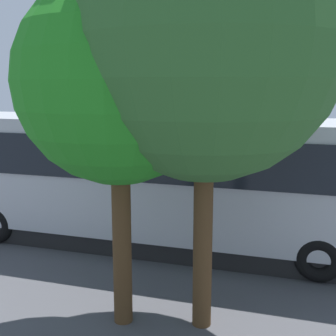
{
  "coord_description": "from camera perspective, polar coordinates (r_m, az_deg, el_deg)",
  "views": [
    {
      "loc": [
        -3.96,
        14.88,
        4.05
      ],
      "look_at": [
        0.15,
        -0.18,
        1.1
      ],
      "focal_mm": 46.92,
      "sensor_mm": 36.0,
      "label": 1
    }
  ],
  "objects": [
    {
      "name": "ground_plane",
      "position": [
        15.92,
        0.36,
        -4.03
      ],
      "size": [
        80.0,
        80.0,
        0.0
      ],
      "primitive_type": "plane",
      "color": "#4C4C51"
    },
    {
      "name": "tour_bus",
      "position": [
        11.11,
        -1.76,
        -1.79
      ],
      "size": [
        11.42,
        2.89,
        3.25
      ],
      "color": "#B7BABF",
      "rests_on": "ground_plane"
    },
    {
      "name": "spectator_far_left",
      "position": [
        13.81,
        6.91,
        -1.88
      ],
      "size": [
        0.58,
        0.35,
        1.78
      ],
      "color": "black",
      "rests_on": "ground_plane"
    },
    {
      "name": "spectator_left",
      "position": [
        13.68,
        2.45,
        -2.01
      ],
      "size": [
        0.57,
        0.39,
        1.75
      ],
      "color": "#473823",
      "rests_on": "ground_plane"
    },
    {
      "name": "spectator_centre",
      "position": [
        13.9,
        -1.67,
        -1.88
      ],
      "size": [
        0.58,
        0.35,
        1.72
      ],
      "color": "black",
      "rests_on": "ground_plane"
    },
    {
      "name": "spectator_right",
      "position": [
        14.61,
        -5.39,
        -1.03
      ],
      "size": [
        0.57,
        0.38,
        1.82
      ],
      "color": "black",
      "rests_on": "ground_plane"
    },
    {
      "name": "parked_motorcycle_silver",
      "position": [
        14.35,
        -7.67,
        -3.79
      ],
      "size": [
        2.05,
        0.58,
        0.99
      ],
      "color": "black",
      "rests_on": "ground_plane"
    },
    {
      "name": "stunt_motorcycle",
      "position": [
        18.79,
        -4.08,
        1.27
      ],
      "size": [
        2.06,
        0.58,
        1.61
      ],
      "color": "black",
      "rests_on": "ground_plane"
    },
    {
      "name": "tree_left",
      "position": [
        7.09,
        -6.47,
        13.12
      ],
      "size": [
        3.3,
        3.3,
        6.27
      ],
      "color": "#51381E",
      "rests_on": "ground_plane"
    },
    {
      "name": "tree_centre",
      "position": [
        7.03,
        4.98,
        18.55
      ],
      "size": [
        4.29,
        4.29,
        7.48
      ],
      "color": "#51381E",
      "rests_on": "ground_plane"
    },
    {
      "name": "bay_line_a",
      "position": [
        15.99,
        18.24,
        -4.51
      ],
      "size": [
        0.23,
        4.27,
        0.01
      ],
      "color": "white",
      "rests_on": "ground_plane"
    },
    {
      "name": "bay_line_b",
      "position": [
        16.04,
        9.33,
        -4.06
      ],
      "size": [
        0.22,
        3.76,
        0.01
      ],
      "color": "white",
      "rests_on": "ground_plane"
    },
    {
      "name": "bay_line_c",
      "position": [
        16.46,
        0.69,
        -3.53
      ],
      "size": [
        0.21,
        3.61,
        0.01
      ],
      "color": "white",
      "rests_on": "ground_plane"
    },
    {
      "name": "bay_line_d",
      "position": [
        17.23,
        -7.34,
        -2.97
      ],
      "size": [
        0.22,
        3.85,
        0.01
      ],
      "color": "white",
      "rests_on": "ground_plane"
    },
    {
      "name": "bay_line_e",
      "position": [
        18.32,
        -14.54,
        -2.41
      ],
      "size": [
        0.24,
        4.64,
        0.01
      ],
      "color": "white",
      "rests_on": "ground_plane"
    }
  ]
}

